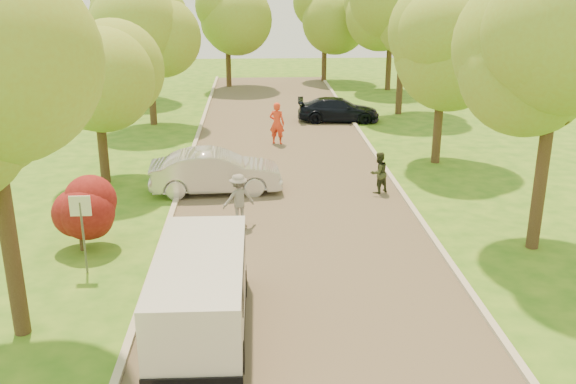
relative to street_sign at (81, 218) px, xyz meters
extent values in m
plane|color=#2B6618|center=(5.80, -4.00, -1.56)|extent=(100.00, 100.00, 0.00)
cube|color=#4C4438|center=(5.80, 4.00, -1.56)|extent=(8.00, 60.00, 0.01)
cube|color=#B2AD9E|center=(1.75, 4.00, -1.50)|extent=(0.18, 60.00, 0.12)
cube|color=#B2AD9E|center=(9.85, 4.00, -1.50)|extent=(0.18, 60.00, 0.12)
cylinder|color=#59595E|center=(0.00, 0.00, -0.56)|extent=(0.06, 0.06, 2.00)
cube|color=white|center=(0.00, 0.00, 0.34)|extent=(0.55, 0.04, 0.55)
cylinder|color=#382619|center=(-0.50, 1.50, -1.21)|extent=(0.12, 0.12, 0.70)
sphere|color=#590F0F|center=(-0.50, 1.50, -0.46)|extent=(1.70, 1.70, 1.70)
cylinder|color=#382619|center=(-0.70, -3.00, 0.24)|extent=(0.36, 0.36, 3.60)
sphere|color=olive|center=(-0.01, -3.00, 4.11)|extent=(3.45, 3.45, 3.45)
cylinder|color=#382619|center=(-1.20, 8.00, 0.01)|extent=(0.36, 0.36, 3.15)
sphere|color=olive|center=(-1.20, 8.00, 2.85)|extent=(4.20, 4.20, 4.20)
sphere|color=olive|center=(-0.57, 8.00, 3.48)|extent=(3.15, 3.15, 3.15)
cylinder|color=#382619|center=(-0.80, 18.00, 0.35)|extent=(0.36, 0.36, 3.83)
sphere|color=olive|center=(-0.80, 18.00, 3.70)|extent=(4.80, 4.80, 4.80)
sphere|color=olive|center=(-0.08, 18.00, 4.42)|extent=(3.60, 3.60, 3.60)
cylinder|color=#382619|center=(12.60, 1.00, 0.35)|extent=(0.36, 0.36, 3.83)
sphere|color=olive|center=(12.60, 1.00, 3.76)|extent=(5.00, 5.00, 5.00)
cylinder|color=#382619|center=(12.20, 10.00, 0.12)|extent=(0.36, 0.36, 3.38)
sphere|color=olive|center=(12.20, 10.00, 3.13)|extent=(4.40, 4.40, 4.40)
sphere|color=olive|center=(12.86, 10.00, 3.79)|extent=(3.30, 3.30, 3.30)
cylinder|color=#382619|center=(12.80, 20.00, 0.46)|extent=(0.36, 0.36, 4.05)
sphere|color=olive|center=(12.80, 20.00, 4.05)|extent=(5.20, 5.20, 5.20)
cylinder|color=#382619|center=(-3.20, 26.00, 0.24)|extent=(0.36, 0.36, 3.60)
sphere|color=olive|center=(-3.20, 26.00, 3.54)|extent=(5.00, 5.00, 5.00)
sphere|color=olive|center=(-2.45, 26.00, 4.29)|extent=(3.75, 3.75, 3.75)
cylinder|color=#382619|center=(13.80, 28.00, 0.35)|extent=(0.36, 0.36, 3.83)
sphere|color=olive|center=(13.80, 28.00, 3.76)|extent=(5.00, 5.00, 5.00)
cylinder|color=#382619|center=(2.80, 30.00, 0.12)|extent=(0.36, 0.36, 3.38)
sphere|color=olive|center=(2.80, 30.00, 3.25)|extent=(4.80, 4.80, 4.80)
sphere|color=olive|center=(3.52, 30.00, 3.97)|extent=(3.60, 3.60, 3.60)
cylinder|color=#382619|center=(9.80, 32.00, 0.24)|extent=(0.36, 0.36, 3.60)
sphere|color=olive|center=(9.80, 32.00, 3.54)|extent=(5.00, 5.00, 5.00)
sphere|color=olive|center=(10.55, 32.00, 4.29)|extent=(3.75, 3.75, 3.75)
cube|color=silver|center=(3.30, -3.15, -0.56)|extent=(1.94, 4.83, 1.66)
cube|color=black|center=(3.30, -3.15, -1.26)|extent=(1.96, 4.93, 0.30)
cube|color=black|center=(3.30, -2.90, -0.16)|extent=(1.96, 3.42, 0.55)
cylinder|color=black|center=(2.44, -4.75, -1.23)|extent=(0.25, 0.66, 0.66)
cylinder|color=black|center=(4.14, -4.76, -1.23)|extent=(0.25, 0.66, 0.66)
cylinder|color=black|center=(2.46, -1.54, -1.23)|extent=(0.25, 0.66, 0.66)
cylinder|color=black|center=(4.16, -1.55, -1.23)|extent=(0.25, 0.66, 0.66)
imported|color=silver|center=(3.11, 6.55, -0.78)|extent=(4.84, 1.96, 1.56)
imported|color=black|center=(9.10, 18.21, -0.93)|extent=(4.51, 2.09, 1.28)
cube|color=black|center=(4.01, 3.21, -1.47)|extent=(0.51, 0.84, 0.02)
cylinder|color=#BFCC4C|center=(3.97, 3.51, -1.52)|extent=(0.05, 0.07, 0.06)
cylinder|color=#BFCC4C|center=(3.84, 3.45, -1.52)|extent=(0.05, 0.07, 0.06)
cylinder|color=#BFCC4C|center=(4.18, 2.97, -1.52)|extent=(0.05, 0.07, 0.06)
cylinder|color=#BFCC4C|center=(4.05, 2.91, -1.52)|extent=(0.05, 0.07, 0.06)
imported|color=gray|center=(4.01, 3.21, -0.66)|extent=(1.17, 0.93, 1.59)
imported|color=red|center=(5.60, 13.48, -0.58)|extent=(0.83, 0.68, 1.97)
imported|color=#2F3721|center=(9.02, 6.15, -0.80)|extent=(0.94, 0.88, 1.53)
camera|label=1|loc=(4.54, -15.84, 6.01)|focal=40.00mm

